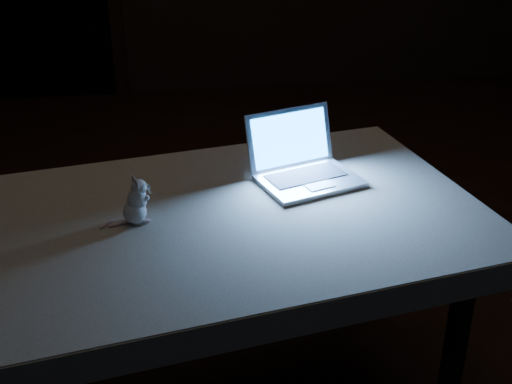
{
  "coord_description": "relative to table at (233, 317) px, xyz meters",
  "views": [
    {
      "loc": [
        -0.38,
        -2.18,
        1.52
      ],
      "look_at": [
        -0.15,
        -0.64,
        0.74
      ],
      "focal_mm": 48.0,
      "sensor_mm": 36.0,
      "label": 1
    }
  ],
  "objects": [
    {
      "name": "floor",
      "position": [
        0.21,
        0.61,
        -0.33
      ],
      "size": [
        5.0,
        5.0,
        0.0
      ],
      "primitive_type": "plane",
      "color": "black",
      "rests_on": "ground"
    },
    {
      "name": "table",
      "position": [
        0.0,
        0.0,
        0.0
      ],
      "size": [
        1.36,
        1.0,
        0.66
      ],
      "primitive_type": null,
      "rotation": [
        0.0,
        0.0,
        0.17
      ],
      "color": "black",
      "rests_on": "floor"
    },
    {
      "name": "tablecloth",
      "position": [
        -0.1,
        0.06,
        0.3
      ],
      "size": [
        1.55,
        1.3,
        0.08
      ],
      "primitive_type": null,
      "rotation": [
        0.0,
        0.0,
        0.37
      ],
      "color": "beige",
      "rests_on": "table"
    },
    {
      "name": "laptop",
      "position": [
        0.24,
        0.14,
        0.43
      ],
      "size": [
        0.33,
        0.31,
        0.19
      ],
      "primitive_type": null,
      "rotation": [
        0.0,
        0.0,
        0.31
      ],
      "color": "#B4B3B8",
      "rests_on": "tablecloth"
    },
    {
      "name": "plush_mouse",
      "position": [
        -0.25,
        -0.01,
        0.4
      ],
      "size": [
        0.12,
        0.12,
        0.12
      ],
      "primitive_type": null,
      "rotation": [
        0.0,
        0.0,
        0.59
      ],
      "color": "silver",
      "rests_on": "tablecloth"
    }
  ]
}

